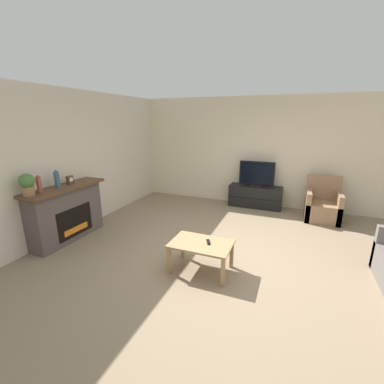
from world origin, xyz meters
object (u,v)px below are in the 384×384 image
object	(u,v)px
mantel_clock	(70,180)
potted_plant	(27,183)
armchair	(322,206)
coffee_table	(201,247)
fireplace	(67,212)
tv	(257,175)
mantel_vase_left	(39,184)
mantel_vase_centre_left	(57,179)
remote	(208,242)
tv_stand	(255,196)

from	to	relation	value
mantel_clock	potted_plant	size ratio (longest dim) A/B	0.43
armchair	coffee_table	distance (m)	3.43
fireplace	tv	size ratio (longest dim) A/B	1.77
fireplace	mantel_vase_left	xyz separation A→B (m)	(0.02, -0.45, 0.63)
mantel_vase_centre_left	potted_plant	distance (m)	0.53
coffee_table	remote	xyz separation A→B (m)	(0.09, 0.05, 0.07)
coffee_table	remote	world-z (taller)	remote
mantel_vase_left	mantel_clock	world-z (taller)	mantel_vase_left
armchair	mantel_vase_centre_left	bearing A→B (deg)	-145.98
tv_stand	remote	distance (m)	3.17
mantel_vase_left	mantel_vase_centre_left	xyz separation A→B (m)	(0.00, 0.34, 0.01)
coffee_table	potted_plant	bearing A→B (deg)	-167.65
fireplace	armchair	size ratio (longest dim) A/B	1.61
fireplace	tv_stand	xyz separation A→B (m)	(2.91, 3.14, -0.25)
fireplace	remote	distance (m)	2.72
mantel_clock	armchair	distance (m)	5.23
fireplace	mantel_vase_centre_left	xyz separation A→B (m)	(0.02, -0.11, 0.64)
coffee_table	armchair	bearing A→B (deg)	58.54
mantel_clock	tv	world-z (taller)	mantel_clock
fireplace	coffee_table	world-z (taller)	fireplace
mantel_clock	potted_plant	distance (m)	0.80
potted_plant	tv_stand	bearing A→B (deg)	52.50
coffee_table	remote	size ratio (longest dim) A/B	5.69
mantel_clock	tv	xyz separation A→B (m)	(2.90, 2.99, -0.26)
fireplace	coffee_table	distance (m)	2.63
mantel_vase_centre_left	coffee_table	size ratio (longest dim) A/B	0.35
fireplace	tv	bearing A→B (deg)	47.09
mantel_vase_left	mantel_vase_centre_left	size ratio (longest dim) A/B	0.93
armchair	remote	size ratio (longest dim) A/B	6.11
mantel_clock	tv_stand	world-z (taller)	mantel_clock
remote	tv_stand	bearing A→B (deg)	61.90
fireplace	coffee_table	bearing A→B (deg)	-1.48
mantel_clock	remote	xyz separation A→B (m)	(2.70, -0.17, -0.64)
armchair	coffee_table	bearing A→B (deg)	-121.46
mantel_vase_centre_left	tv_stand	xyz separation A→B (m)	(2.90, 3.25, -0.89)
coffee_table	tv	bearing A→B (deg)	84.89
fireplace	mantel_clock	bearing A→B (deg)	83.39
mantel_vase_centre_left	armchair	bearing A→B (deg)	34.02
fireplace	remote	size ratio (longest dim) A/B	9.83
mantel_vase_centre_left	tv_stand	size ratio (longest dim) A/B	0.24
tv	coffee_table	xyz separation A→B (m)	(-0.29, -3.20, -0.46)
mantel_vase_centre_left	mantel_clock	distance (m)	0.27
fireplace	mantel_vase_centre_left	bearing A→B (deg)	-81.60
mantel_vase_left	remote	distance (m)	2.83
mantel_vase_centre_left	remote	distance (m)	2.80
fireplace	potted_plant	distance (m)	0.94
fireplace	tv_stand	bearing A→B (deg)	47.11
fireplace	potted_plant	xyz separation A→B (m)	(0.02, -0.64, 0.69)
potted_plant	tv	world-z (taller)	potted_plant
mantel_vase_left	mantel_clock	size ratio (longest dim) A/B	1.90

